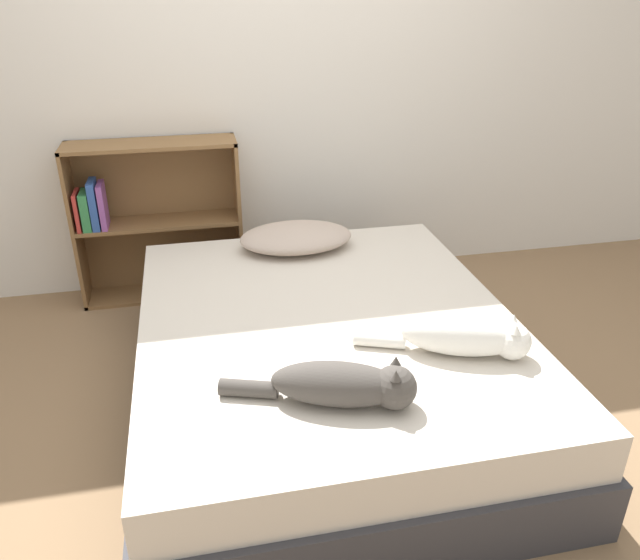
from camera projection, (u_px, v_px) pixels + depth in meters
ground_plane at (327, 401)px, 2.74m from camera, size 8.00×8.00×0.00m
wall_back at (273, 63)px, 3.39m from camera, size 8.00×0.06×2.50m
bed at (327, 361)px, 2.65m from camera, size 1.55×1.88×0.43m
pillow at (297, 237)px, 3.16m from camera, size 0.57×0.38×0.12m
cat_light at (467, 336)px, 2.28m from camera, size 0.62×0.32×0.16m
cat_dark at (346, 385)px, 2.02m from camera, size 0.63×0.30×0.17m
bookshelf at (152, 218)px, 3.49m from camera, size 0.90×0.26×0.89m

